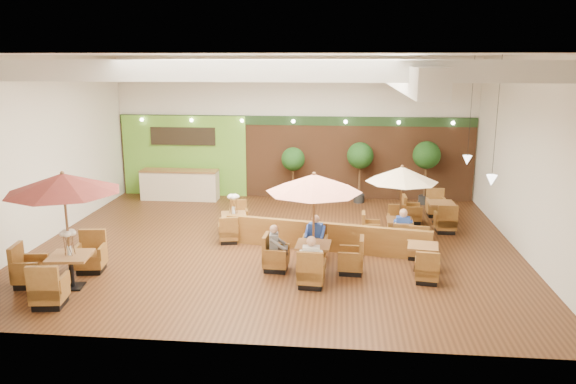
# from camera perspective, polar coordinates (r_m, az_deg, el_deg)

# --- Properties ---
(room) EXTENTS (14.04, 14.00, 5.52)m
(room) POSITION_cam_1_polar(r_m,az_deg,el_deg) (17.17, 0.06, 7.49)
(room) COLOR #381E0F
(room) RESTS_ON ground
(service_counter) EXTENTS (3.00, 0.75, 1.18)m
(service_counter) POSITION_cam_1_polar(r_m,az_deg,el_deg) (22.34, -10.92, 0.72)
(service_counter) COLOR beige
(service_counter) RESTS_ON ground
(booth_divider) EXTENTS (5.93, 1.30, 0.83)m
(booth_divider) POSITION_cam_1_polar(r_m,az_deg,el_deg) (16.19, 3.78, -4.56)
(booth_divider) COLOR brown
(booth_divider) RESTS_ON ground
(table_0) EXTENTS (2.78, 2.89, 2.88)m
(table_0) POSITION_cam_1_polar(r_m,az_deg,el_deg) (14.16, -21.96, -1.32)
(table_0) COLOR brown
(table_0) RESTS_ON ground
(table_1) EXTENTS (2.60, 2.60, 2.65)m
(table_1) POSITION_cam_1_polar(r_m,az_deg,el_deg) (14.19, 2.63, -1.30)
(table_1) COLOR brown
(table_1) RESTS_ON ground
(table_2) EXTENTS (2.22, 2.28, 2.35)m
(table_2) POSITION_cam_1_polar(r_m,az_deg,el_deg) (17.01, 11.28, 0.58)
(table_2) COLOR brown
(table_2) RESTS_ON ground
(table_3) EXTENTS (0.92, 2.36, 1.45)m
(table_3) POSITION_cam_1_polar(r_m,az_deg,el_deg) (17.70, -5.53, -2.76)
(table_3) COLOR brown
(table_3) RESTS_ON ground
(table_4) EXTENTS (0.88, 2.37, 0.86)m
(table_4) POSITION_cam_1_polar(r_m,az_deg,el_deg) (15.17, 13.48, -6.52)
(table_4) COLOR brown
(table_4) RESTS_ON ground
(table_5) EXTENTS (1.70, 2.53, 0.95)m
(table_5) POSITION_cam_1_polar(r_m,az_deg,el_deg) (19.37, 14.42, -2.13)
(table_5) COLOR brown
(table_5) RESTS_ON ground
(topiary_0) EXTENTS (0.90, 0.90, 2.10)m
(topiary_0) POSITION_cam_1_polar(r_m,az_deg,el_deg) (21.51, 0.52, 3.14)
(topiary_0) COLOR black
(topiary_0) RESTS_ON ground
(topiary_1) EXTENTS (1.00, 1.00, 2.33)m
(topiary_1) POSITION_cam_1_polar(r_m,az_deg,el_deg) (21.41, 7.34, 3.45)
(topiary_1) COLOR black
(topiary_1) RESTS_ON ground
(topiary_2) EXTENTS (1.04, 1.04, 2.41)m
(topiary_2) POSITION_cam_1_polar(r_m,az_deg,el_deg) (21.62, 13.89, 3.42)
(topiary_2) COLOR black
(topiary_2) RESTS_ON ground
(diner_0) EXTENTS (0.41, 0.33, 0.84)m
(diner_0) POSITION_cam_1_polar(r_m,az_deg,el_deg) (13.58, 2.37, -6.55)
(diner_0) COLOR white
(diner_0) RESTS_ON ground
(diner_1) EXTENTS (0.41, 0.35, 0.78)m
(diner_1) POSITION_cam_1_polar(r_m,az_deg,el_deg) (15.41, 2.78, -4.17)
(diner_1) COLOR #233F98
(diner_1) RESTS_ON ground
(diner_2) EXTENTS (0.32, 0.39, 0.78)m
(diner_2) POSITION_cam_1_polar(r_m,az_deg,el_deg) (14.57, -1.24, -5.21)
(diner_2) COLOR slate
(diner_2) RESTS_ON ground
(diner_3) EXTENTS (0.40, 0.33, 0.79)m
(diner_3) POSITION_cam_1_polar(r_m,az_deg,el_deg) (16.43, 11.59, -3.30)
(diner_3) COLOR #233F98
(diner_3) RESTS_ON ground
(diner_4) EXTENTS (0.36, 0.28, 0.73)m
(diner_4) POSITION_cam_1_polar(r_m,az_deg,el_deg) (16.44, 11.58, -3.38)
(diner_4) COLOR white
(diner_4) RESTS_ON ground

